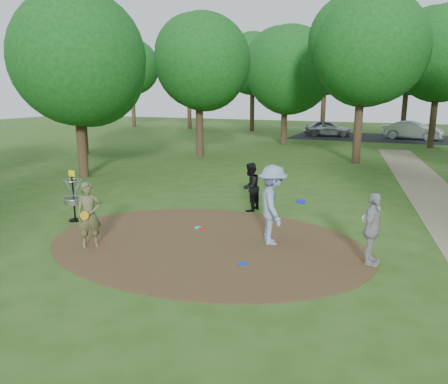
% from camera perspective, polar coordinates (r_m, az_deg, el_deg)
% --- Properties ---
extents(ground, '(100.00, 100.00, 0.00)m').
position_cam_1_polar(ground, '(11.29, -2.39, -6.71)').
color(ground, '#2D5119').
rests_on(ground, ground).
extents(dirt_clearing, '(8.40, 8.40, 0.02)m').
position_cam_1_polar(dirt_clearing, '(11.28, -2.39, -6.66)').
color(dirt_clearing, '#47301C').
rests_on(dirt_clearing, ground).
extents(parking_lot, '(14.00, 8.00, 0.01)m').
position_cam_1_polar(parking_lot, '(39.86, 19.27, 6.73)').
color(parking_lot, black).
rests_on(parking_lot, ground).
extents(player_observer_with_disc, '(0.70, 0.71, 1.65)m').
position_cam_1_polar(player_observer_with_disc, '(11.29, -17.22, -2.89)').
color(player_observer_with_disc, brown).
rests_on(player_observer_with_disc, ground).
extents(player_throwing_with_disc, '(1.52, 1.51, 2.03)m').
position_cam_1_polar(player_throwing_with_disc, '(11.05, 6.34, -1.70)').
color(player_throwing_with_disc, '#7C92B9').
rests_on(player_throwing_with_disc, ground).
extents(player_walking_with_disc, '(0.70, 0.84, 1.58)m').
position_cam_1_polar(player_walking_with_disc, '(14.15, 3.44, 0.65)').
color(player_walking_with_disc, black).
rests_on(player_walking_with_disc, ground).
extents(player_waiting_with_disc, '(0.53, 1.01, 1.65)m').
position_cam_1_polar(player_waiting_with_disc, '(10.24, 18.80, -4.63)').
color(player_waiting_with_disc, '#9C9C9F').
rests_on(player_waiting_with_disc, ground).
extents(disc_ground_cyan, '(0.22, 0.22, 0.02)m').
position_cam_1_polar(disc_ground_cyan, '(12.46, -3.38, -4.67)').
color(disc_ground_cyan, '#19CCC1').
rests_on(disc_ground_cyan, dirt_clearing).
extents(disc_ground_blue, '(0.22, 0.22, 0.02)m').
position_cam_1_polar(disc_ground_blue, '(9.93, 2.51, -9.35)').
color(disc_ground_blue, '#0B36BE').
rests_on(disc_ground_blue, dirt_clearing).
extents(disc_ground_red, '(0.22, 0.22, 0.02)m').
position_cam_1_polar(disc_ground_red, '(12.34, -2.88, -4.85)').
color(disc_ground_red, red).
rests_on(disc_ground_red, dirt_clearing).
extents(car_left, '(4.32, 2.37, 1.39)m').
position_cam_1_polar(car_left, '(39.97, 13.38, 8.11)').
color(car_left, '#ACADB4').
rests_on(car_left, ground).
extents(car_right, '(4.78, 2.42, 1.50)m').
position_cam_1_polar(car_right, '(39.18, 23.43, 7.40)').
color(car_right, '#A2A2A9').
rests_on(car_right, ground).
extents(disc_golf_basket, '(0.63, 0.63, 1.54)m').
position_cam_1_polar(disc_golf_basket, '(13.74, -19.10, -0.06)').
color(disc_golf_basket, black).
rests_on(disc_golf_basket, ground).
extents(tree_ring, '(37.22, 45.97, 9.22)m').
position_cam_1_polar(tree_ring, '(19.43, 12.16, 16.86)').
color(tree_ring, '#332316').
rests_on(tree_ring, ground).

